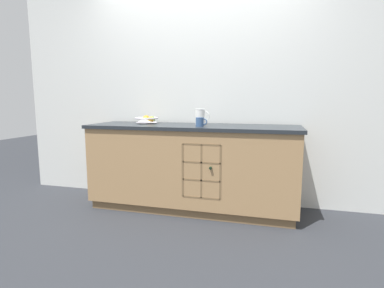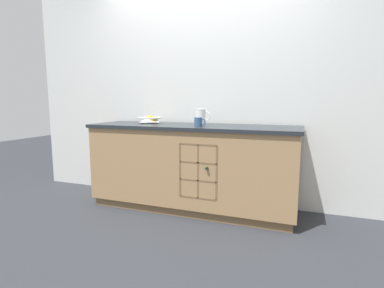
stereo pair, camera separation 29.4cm
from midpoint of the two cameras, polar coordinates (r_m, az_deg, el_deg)
The scene contains 6 objects.
ground_plane at distance 3.32m, azimuth 2.59°, elevation -12.17°, with size 14.00×14.00×0.00m, color #2D3035.
back_wall at distance 3.47m, azimuth 4.66°, elevation 10.16°, with size 4.56×0.06×2.55m, color silver.
kitchen_island at distance 3.19m, azimuth 2.66°, elevation -4.42°, with size 2.20×0.65×0.91m.
fruit_bowl at distance 3.42m, azimuth -5.60°, elevation 4.71°, with size 0.26×0.26×0.09m.
white_pitcher at distance 3.20m, azimuth 4.39°, elevation 5.28°, with size 0.16×0.11×0.17m.
ceramic_mug at distance 2.96m, azimuth 4.11°, elevation 4.21°, with size 0.12×0.08×0.09m.
Camera 2 is at (1.10, -2.92, 1.16)m, focal length 28.00 mm.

